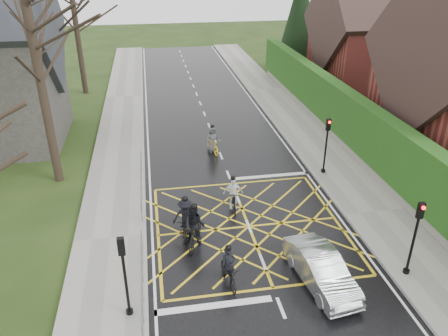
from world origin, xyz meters
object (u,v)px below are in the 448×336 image
object	(u,v)px
cyclist_mid	(186,221)
cyclist_front	(233,197)
cyclist_lead	(213,143)
cyclist_back	(195,230)
cyclist_rear	(229,271)
car	(321,269)

from	to	relation	value
cyclist_mid	cyclist_front	distance (m)	2.94
cyclist_mid	cyclist_lead	size ratio (longest dim) A/B	1.05
cyclist_mid	cyclist_back	bearing A→B (deg)	-63.25
cyclist_mid	cyclist_lead	xyz separation A→B (m)	(2.39, 8.26, -0.08)
cyclist_back	cyclist_front	xyz separation A→B (m)	(2.09, 2.56, -0.12)
cyclist_rear	cyclist_front	size ratio (longest dim) A/B	0.99
cyclist_back	cyclist_mid	world-z (taller)	cyclist_back
cyclist_front	cyclist_rear	bearing A→B (deg)	-98.90
cyclist_rear	car	bearing A→B (deg)	-18.39
cyclist_lead	cyclist_back	bearing A→B (deg)	-115.54
cyclist_back	car	xyz separation A→B (m)	(4.26, -3.07, -0.12)
car	cyclist_lead	bearing A→B (deg)	92.10
cyclist_back	cyclist_mid	distance (m)	0.89
cyclist_back	cyclist_front	distance (m)	3.31
cyclist_mid	cyclist_front	size ratio (longest dim) A/B	1.14
cyclist_rear	cyclist_back	bearing A→B (deg)	103.31
cyclist_back	cyclist_lead	xyz separation A→B (m)	(2.09, 9.10, -0.15)
cyclist_mid	cyclist_lead	bearing A→B (deg)	81.26
cyclist_rear	cyclist_back	distance (m)	2.65
cyclist_rear	cyclist_mid	world-z (taller)	cyclist_mid
cyclist_rear	cyclist_mid	bearing A→B (deg)	102.85
cyclist_front	cyclist_lead	bearing A→B (deg)	93.91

